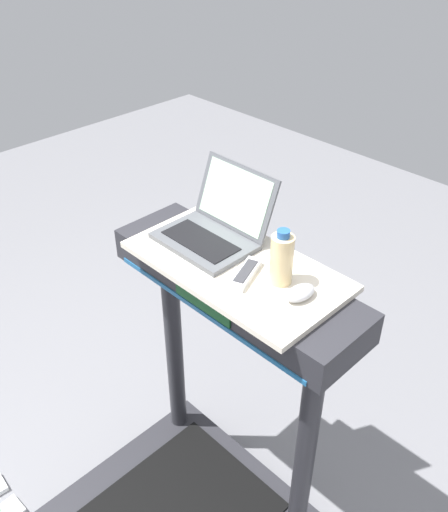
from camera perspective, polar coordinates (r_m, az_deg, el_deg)
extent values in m
cylinder|color=#28282D|center=(2.30, -5.13, -9.16)|extent=(0.07, 0.07, 0.91)
cylinder|color=#28282D|center=(1.99, 8.37, -18.82)|extent=(0.07, 0.07, 0.91)
cube|color=#28282D|center=(1.77, 1.15, -2.68)|extent=(0.90, 0.28, 0.11)
cube|color=#0C3F19|center=(1.70, -2.25, -4.73)|extent=(0.24, 0.01, 0.06)
cube|color=#1E598C|center=(1.72, -2.19, -5.88)|extent=(0.81, 0.00, 0.02)
cube|color=beige|center=(1.73, 1.18, -0.97)|extent=(0.70, 0.37, 0.02)
cube|color=#515459|center=(1.81, -2.05, 1.51)|extent=(0.31, 0.21, 0.02)
cube|color=black|center=(1.80, -2.43, 1.59)|extent=(0.26, 0.12, 0.00)
cube|color=#515459|center=(1.84, 1.20, 6.08)|extent=(0.31, 0.08, 0.20)
cube|color=#B2E0B7|center=(1.84, 1.09, 6.08)|extent=(0.28, 0.07, 0.18)
ellipsoid|color=#B2B2B7|center=(1.60, 7.82, -3.75)|extent=(0.07, 0.10, 0.03)
cylinder|color=beige|center=(1.62, 5.91, -0.37)|extent=(0.07, 0.07, 0.15)
cylinder|color=#2659A5|center=(1.57, 6.10, 2.27)|extent=(0.04, 0.04, 0.02)
cube|color=silver|center=(1.67, 2.23, -1.85)|extent=(0.10, 0.17, 0.02)
cube|color=#333338|center=(1.66, 2.24, -1.53)|extent=(0.07, 0.12, 0.00)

